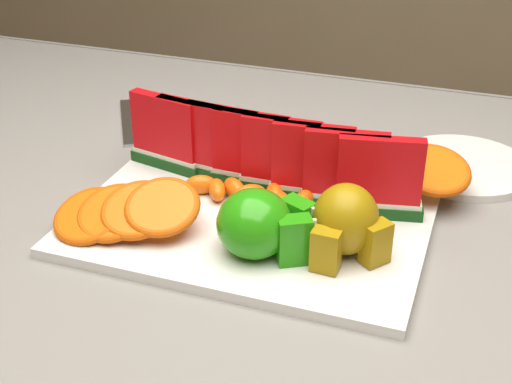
# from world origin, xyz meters

# --- Properties ---
(table) EXTENTS (1.40, 0.90, 0.75)m
(table) POSITION_xyz_m (0.00, 0.00, 0.65)
(table) COLOR #452D1B
(table) RESTS_ON ground
(tablecloth) EXTENTS (1.53, 1.03, 0.20)m
(tablecloth) POSITION_xyz_m (0.00, 0.00, 0.72)
(tablecloth) COLOR slate
(tablecloth) RESTS_ON table
(platter) EXTENTS (0.40, 0.30, 0.01)m
(platter) POSITION_xyz_m (0.01, 0.01, 0.76)
(platter) COLOR silver
(platter) RESTS_ON tablecloth
(apple_cluster) EXTENTS (0.11, 0.09, 0.07)m
(apple_cluster) POSITION_xyz_m (0.05, -0.06, 0.80)
(apple_cluster) COLOR #41891C
(apple_cluster) RESTS_ON platter
(pear_cluster) EXTENTS (0.10, 0.09, 0.08)m
(pear_cluster) POSITION_xyz_m (0.13, -0.04, 0.81)
(pear_cluster) COLOR #A58907
(pear_cluster) RESTS_ON platter
(side_plate) EXTENTS (0.20, 0.20, 0.01)m
(side_plate) POSITION_xyz_m (0.23, 0.22, 0.76)
(side_plate) COLOR silver
(side_plate) RESTS_ON tablecloth
(fork) EXTENTS (0.10, 0.18, 0.00)m
(fork) POSITION_xyz_m (-0.26, 0.22, 0.76)
(fork) COLOR silver
(fork) RESTS_ON tablecloth
(watermelon_row) EXTENTS (0.39, 0.07, 0.10)m
(watermelon_row) POSITION_xyz_m (0.01, 0.06, 0.82)
(watermelon_row) COLOR #083C09
(watermelon_row) RESTS_ON platter
(orange_fan_front) EXTENTS (0.18, 0.12, 0.05)m
(orange_fan_front) POSITION_xyz_m (-0.11, -0.07, 0.79)
(orange_fan_front) COLOR red
(orange_fan_front) RESTS_ON platter
(orange_fan_back) EXTENTS (0.40, 0.12, 0.05)m
(orange_fan_back) POSITION_xyz_m (0.06, 0.12, 0.79)
(orange_fan_back) COLOR red
(orange_fan_back) RESTS_ON platter
(tangerine_segments) EXTENTS (0.16, 0.06, 0.02)m
(tangerine_segments) POSITION_xyz_m (0.00, 0.03, 0.78)
(tangerine_segments) COLOR orange
(tangerine_segments) RESTS_ON platter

